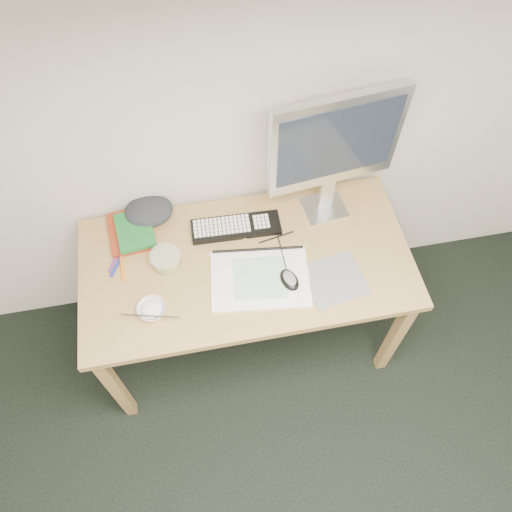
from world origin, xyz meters
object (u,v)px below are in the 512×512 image
Objects in this scene: keyboard at (236,227)px; desk at (247,271)px; sketchpad at (260,279)px; rice_bowl at (152,310)px; monitor at (335,145)px.

desk is at bearing -83.03° from keyboard.
rice_bowl is (-0.45, -0.07, 0.01)m from sketchpad.
monitor is 5.42× the size of rice_bowl.
desk is 0.14m from sketchpad.
monitor is 0.96m from rice_bowl.
keyboard is at bearing 94.84° from desk.
sketchpad is at bearing -76.46° from keyboard.
desk is at bearing 21.92° from rice_bowl.
rice_bowl is at bearing -161.58° from monitor.
keyboard is (-0.01, 0.18, 0.09)m from desk.
keyboard is 3.38× the size of rice_bowl.
monitor is at bearing 25.31° from rice_bowl.
desk is at bearing -158.28° from monitor.
sketchpad is 1.03× the size of keyboard.
monitor is at bearing 48.31° from sketchpad.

